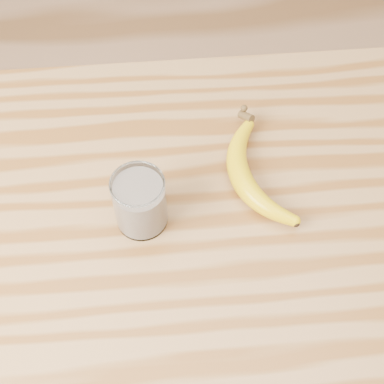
{
  "coord_description": "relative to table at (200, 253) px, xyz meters",
  "views": [
    {
      "loc": [
        -0.06,
        -0.47,
        1.71
      ],
      "look_at": [
        -0.01,
        0.04,
        0.93
      ],
      "focal_mm": 50.0,
      "sensor_mm": 36.0,
      "label": 1
    }
  ],
  "objects": [
    {
      "name": "banana",
      "position": [
        0.08,
        0.07,
        0.15
      ],
      "size": [
        0.19,
        0.35,
        0.04
      ],
      "primitive_type": null,
      "rotation": [
        0.0,
        0.0,
        0.22
      ],
      "color": "#DDB308",
      "rests_on": "table"
    },
    {
      "name": "room",
      "position": [
        0.0,
        0.0,
        0.58
      ],
      "size": [
        4.04,
        4.04,
        2.7
      ],
      "color": "#9E7452",
      "rests_on": "ground"
    },
    {
      "name": "table",
      "position": [
        0.0,
        0.0,
        0.0
      ],
      "size": [
        1.2,
        0.8,
        0.9
      ],
      "color": "#996C3F",
      "rests_on": "ground"
    },
    {
      "name": "smoothie_glass",
      "position": [
        -0.1,
        0.01,
        0.18
      ],
      "size": [
        0.09,
        0.09,
        0.11
      ],
      "color": "white",
      "rests_on": "table"
    }
  ]
}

